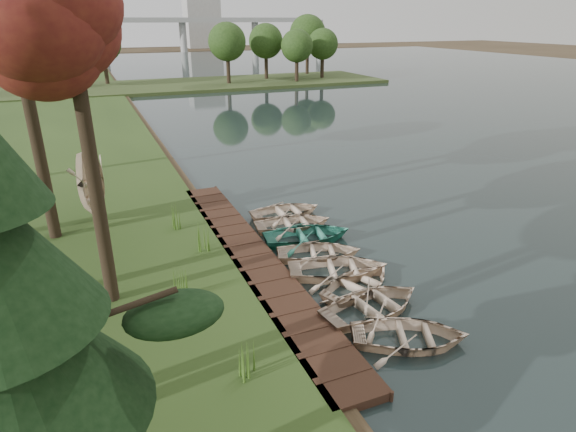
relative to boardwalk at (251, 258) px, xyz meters
name	(u,v)px	position (x,y,z in m)	size (l,w,h in m)	color
ground	(291,254)	(1.60, 0.00, -0.15)	(300.00, 300.00, 0.00)	#3D2F1D
water	(497,112)	(31.60, 20.00, -0.12)	(130.00, 200.00, 0.05)	#1D2827
boardwalk	(251,258)	(0.00, 0.00, 0.00)	(1.60, 16.00, 0.30)	#341E14
peninsula	(200,85)	(9.60, 50.00, 0.08)	(50.00, 14.00, 0.45)	#34431D
far_trees	(170,35)	(6.27, 50.00, 6.28)	(45.60, 5.60, 8.80)	black
bridge	(152,24)	(13.91, 120.00, 6.93)	(95.90, 4.00, 8.60)	#A5A5A0
building_a	(202,16)	(31.60, 140.00, 8.85)	(10.00, 8.00, 18.00)	#A5A5A0
building_b	(78,27)	(-3.40, 145.00, 5.85)	(8.00, 8.00, 12.00)	#A5A5A0
rowboat_0	(410,333)	(2.44, -6.36, 0.23)	(2.31, 3.23, 0.67)	beige
rowboat_1	(373,303)	(2.31, -4.69, 0.26)	(2.46, 3.44, 0.71)	beige
rowboat_2	(359,281)	(2.60, -3.34, 0.21)	(2.15, 3.01, 0.62)	beige
rowboat_3	(339,266)	(2.43, -2.25, 0.26)	(2.47, 3.46, 0.72)	beige
rowboat_4	(319,251)	(2.37, -0.82, 0.23)	(2.25, 3.15, 0.65)	beige
rowboat_5	(308,233)	(2.61, 0.68, 0.27)	(2.53, 3.54, 0.73)	#30866D
rowboat_6	(293,222)	(2.57, 2.05, 0.24)	(2.33, 3.26, 0.68)	beige
rowboat_7	(286,210)	(2.80, 3.45, 0.23)	(2.31, 3.23, 0.67)	beige
stored_rowboat	(97,214)	(-5.08, 5.52, 0.48)	(2.24, 3.14, 0.65)	beige
tree_2	(71,37)	(-4.94, -1.22, 7.78)	(3.47, 3.47, 9.24)	black
reeds_0	(249,358)	(-2.10, -6.13, 0.63)	(0.60, 0.60, 0.96)	#3F661E
reeds_1	(183,282)	(-2.87, -1.93, 0.66)	(0.60, 0.60, 1.02)	#3F661E
reeds_2	(202,238)	(-1.57, 1.07, 0.65)	(0.60, 0.60, 1.00)	#3F661E
reeds_3	(175,216)	(-2.12, 3.50, 0.66)	(0.60, 0.60, 1.03)	#3F661E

